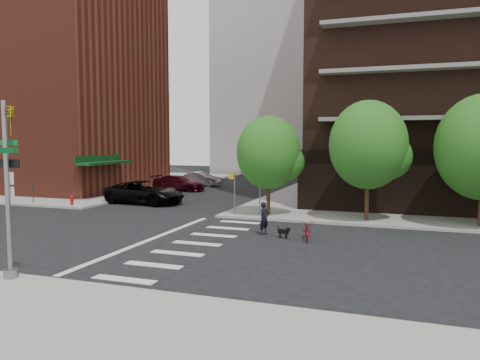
% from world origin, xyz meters
% --- Properties ---
extents(ground, '(120.00, 120.00, 0.00)m').
position_xyz_m(ground, '(0.00, 0.00, 0.00)').
color(ground, black).
rests_on(ground, ground).
extents(sidewalk_nw, '(31.00, 33.00, 0.15)m').
position_xyz_m(sidewalk_nw, '(-24.50, 23.50, 0.07)').
color(sidewalk_nw, gray).
rests_on(sidewalk_nw, ground).
extents(crosswalk, '(3.85, 13.00, 0.01)m').
position_xyz_m(crosswalk, '(2.21, -0.00, 0.01)').
color(crosswalk, silver).
rests_on(crosswalk, ground).
extents(midrise_nw, '(21.40, 15.50, 20.00)m').
position_xyz_m(midrise_nw, '(-22.00, 18.00, 10.15)').
color(midrise_nw, maroon).
rests_on(midrise_nw, sidewalk_nw).
extents(tree_a, '(4.00, 4.00, 5.90)m').
position_xyz_m(tree_a, '(4.00, 8.50, 4.04)').
color(tree_a, '#301E11').
rests_on(tree_a, sidewalk_ne).
extents(tree_b, '(4.50, 4.50, 6.65)m').
position_xyz_m(tree_b, '(10.00, 8.50, 4.54)').
color(tree_b, '#301E11').
rests_on(tree_b, sidewalk_ne).
extents(traffic_signal, '(0.90, 0.75, 6.00)m').
position_xyz_m(traffic_signal, '(-0.47, -7.49, 2.70)').
color(traffic_signal, slate).
rests_on(traffic_signal, sidewalk_s).
extents(pedestrian_signal, '(2.18, 0.67, 2.60)m').
position_xyz_m(pedestrian_signal, '(2.32, 7.92, 1.85)').
color(pedestrian_signal, slate).
rests_on(pedestrian_signal, sidewalk_ne).
extents(fire_hydrant, '(0.24, 0.24, 0.73)m').
position_xyz_m(fire_hydrant, '(-10.50, 7.80, 0.55)').
color(fire_hydrant, '#A50C0C').
rests_on(fire_hydrant, sidewalk_nw).
extents(parking_meter, '(0.10, 0.08, 1.32)m').
position_xyz_m(parking_meter, '(-14.00, 7.80, 0.96)').
color(parking_meter, black).
rests_on(parking_meter, sidewalk_nw).
extents(parked_car_black, '(3.41, 6.42, 1.72)m').
position_xyz_m(parked_car_black, '(-6.50, 11.16, 0.86)').
color(parked_car_black, black).
rests_on(parked_car_black, ground).
extents(parked_car_maroon, '(2.15, 5.09, 1.47)m').
position_xyz_m(parked_car_maroon, '(-8.20, 20.09, 0.73)').
color(parked_car_maroon, '#390913').
rests_on(parked_car_maroon, ground).
extents(parked_car_silver, '(1.74, 4.46, 1.45)m').
position_xyz_m(parked_car_silver, '(-8.20, 25.27, 0.72)').
color(parked_car_silver, '#93949A').
rests_on(parked_car_silver, ground).
extents(scooter, '(1.05, 1.95, 0.97)m').
position_xyz_m(scooter, '(7.69, 2.57, 0.49)').
color(scooter, maroon).
rests_on(scooter, ground).
extents(dog_walker, '(0.72, 0.61, 1.67)m').
position_xyz_m(dog_walker, '(5.36, 3.07, 0.84)').
color(dog_walker, black).
rests_on(dog_walker, ground).
extents(dog, '(0.66, 0.37, 0.55)m').
position_xyz_m(dog, '(6.53, 2.51, 0.35)').
color(dog, black).
rests_on(dog, ground).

